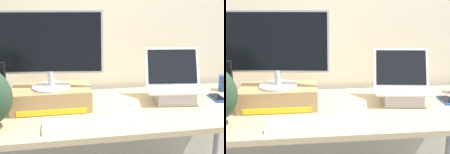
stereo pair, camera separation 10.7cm
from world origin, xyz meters
The scene contains 7 objects.
back_wall centered at (0.00, 0.45, 1.30)m, with size 7.00×0.10×2.60m, color silver.
desk centered at (0.00, 0.00, 0.65)m, with size 1.80×0.69×0.72m.
toner_box_yellow centered at (-0.33, 0.06, 0.78)m, with size 0.43×0.25×0.12m.
desktop_monitor centered at (-0.33, 0.06, 1.06)m, with size 0.58×0.21×0.42m.
open_laptop centered at (0.38, 0.06, 0.79)m, with size 0.36×0.28×0.30m.
external_keyboard centered at (-0.16, -0.22, 0.73)m, with size 0.43×0.14×0.02m.
cell_phone centered at (0.66, 0.04, 0.73)m, with size 0.08×0.16×0.01m.
Camera 2 is at (-0.17, -1.57, 1.33)m, focal length 47.99 mm.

